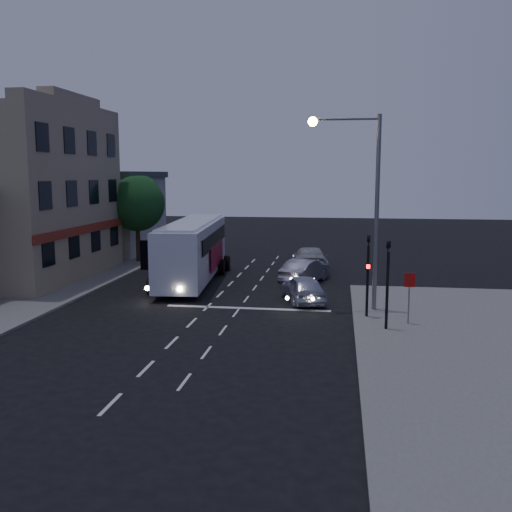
% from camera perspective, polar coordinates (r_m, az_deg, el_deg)
% --- Properties ---
extents(ground, '(120.00, 120.00, 0.00)m').
position_cam_1_polar(ground, '(26.18, -5.89, -6.10)').
color(ground, black).
extents(sidewalk_far, '(12.00, 50.00, 0.12)m').
position_cam_1_polar(sidewalk_far, '(38.40, -22.00, -1.96)').
color(sidewalk_far, slate).
rests_on(sidewalk_far, ground).
extents(road_markings, '(8.00, 30.55, 0.01)m').
position_cam_1_polar(road_markings, '(29.05, -1.82, -4.60)').
color(road_markings, silver).
rests_on(road_markings, ground).
extents(tour_bus, '(3.48, 12.08, 3.65)m').
position_cam_1_polar(tour_bus, '(34.44, -6.32, 0.71)').
color(tour_bus, white).
rests_on(tour_bus, ground).
extents(car_suv, '(2.79, 4.42, 1.40)m').
position_cam_1_polar(car_suv, '(29.00, 4.71, -3.24)').
color(car_suv, '#B5B8D0').
rests_on(car_suv, ground).
extents(car_sedan_a, '(2.92, 4.64, 1.44)m').
position_cam_1_polar(car_sedan_a, '(34.02, 4.91, -1.50)').
color(car_sedan_a, gray).
rests_on(car_sedan_a, ground).
extents(car_sedan_b, '(2.87, 5.57, 1.54)m').
position_cam_1_polar(car_sedan_b, '(38.73, 5.38, -0.24)').
color(car_sedan_b, silver).
rests_on(car_sedan_b, ground).
extents(traffic_signal_main, '(0.25, 0.35, 4.10)m').
position_cam_1_polar(traffic_signal_main, '(25.70, 11.13, -0.96)').
color(traffic_signal_main, black).
rests_on(traffic_signal_main, sidewalk_near).
extents(traffic_signal_side, '(0.18, 0.15, 4.10)m').
position_cam_1_polar(traffic_signal_side, '(23.80, 13.04, -1.75)').
color(traffic_signal_side, black).
rests_on(traffic_signal_side, sidewalk_near).
extents(regulatory_sign, '(0.45, 0.12, 2.20)m').
position_cam_1_polar(regulatory_sign, '(25.00, 15.09, -3.27)').
color(regulatory_sign, slate).
rests_on(regulatory_sign, sidewalk_near).
extents(streetlight, '(3.32, 0.44, 9.00)m').
position_cam_1_polar(streetlight, '(26.80, 10.64, 6.54)').
color(streetlight, slate).
rests_on(streetlight, sidewalk_near).
extents(main_building, '(10.12, 12.00, 11.00)m').
position_cam_1_polar(main_building, '(38.38, -23.65, 5.61)').
color(main_building, gray).
rests_on(main_building, sidewalk_far).
extents(low_building_north, '(9.40, 9.40, 6.50)m').
position_cam_1_polar(low_building_north, '(48.87, -15.63, 4.34)').
color(low_building_north, gray).
rests_on(low_building_north, sidewalk_far).
extents(street_tree, '(4.00, 4.00, 6.20)m').
position_cam_1_polar(street_tree, '(42.21, -11.82, 5.41)').
color(street_tree, black).
rests_on(street_tree, sidewalk_far).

